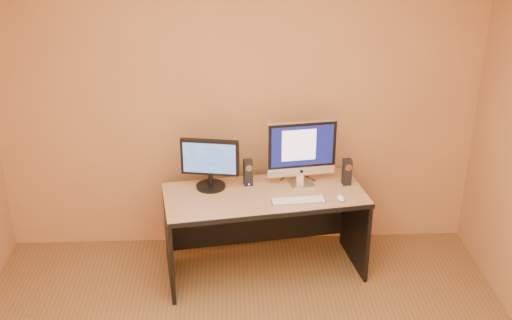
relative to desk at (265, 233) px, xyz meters
name	(u,v)px	position (x,y,z in m)	size (l,w,h in m)	color
walls	(245,226)	(-0.19, -1.47, 0.94)	(4.00, 4.00, 2.60)	#A57442
desk	(265,233)	(0.00, 0.00, 0.00)	(1.57, 0.69, 0.72)	#A78553
imac	(302,154)	(0.30, 0.15, 0.63)	(0.56, 0.21, 0.54)	silver
second_monitor	(210,164)	(-0.43, 0.13, 0.57)	(0.47, 0.24, 0.41)	black
speaker_left	(248,172)	(-0.13, 0.17, 0.47)	(0.07, 0.07, 0.22)	black
speaker_right	(347,172)	(0.67, 0.14, 0.47)	(0.07, 0.07, 0.22)	black
keyboard	(298,200)	(0.25, -0.14, 0.37)	(0.42, 0.11, 0.02)	silver
mouse	(341,198)	(0.58, -0.13, 0.38)	(0.06, 0.10, 0.04)	white
cable_a	(307,176)	(0.36, 0.28, 0.37)	(0.01, 0.01, 0.22)	black
cable_b	(285,176)	(0.18, 0.30, 0.37)	(0.01, 0.01, 0.18)	black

